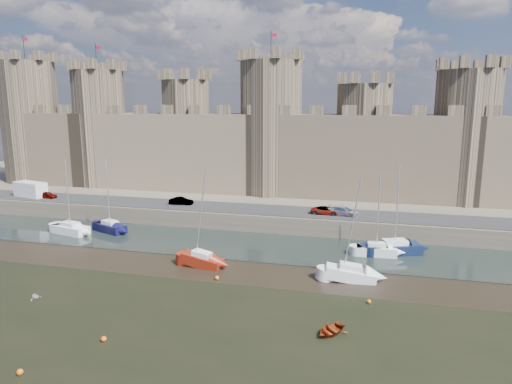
% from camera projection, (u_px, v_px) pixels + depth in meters
% --- Properties ---
extents(ground, '(160.00, 160.00, 0.00)m').
position_uv_depth(ground, '(121.00, 327.00, 38.18)').
color(ground, black).
rests_on(ground, ground).
extents(seaweed_patch, '(70.00, 34.00, 0.01)m').
position_uv_depth(seaweed_patch, '(77.00, 366.00, 32.48)').
color(seaweed_patch, black).
rests_on(seaweed_patch, ground).
extents(water_channel, '(160.00, 12.00, 0.08)m').
position_uv_depth(water_channel, '(216.00, 243.00, 60.99)').
color(water_channel, black).
rests_on(water_channel, ground).
extents(quay, '(160.00, 60.00, 2.50)m').
position_uv_depth(quay, '(273.00, 187.00, 94.98)').
color(quay, '#4C443A').
rests_on(quay, ground).
extents(road, '(160.00, 7.00, 0.10)m').
position_uv_depth(road, '(237.00, 208.00, 70.02)').
color(road, black).
rests_on(road, quay).
extents(castle, '(108.50, 11.00, 29.00)m').
position_uv_depth(castle, '(256.00, 141.00, 81.73)').
color(castle, '#42382B').
rests_on(castle, quay).
extents(car_0, '(3.56, 1.84, 1.16)m').
position_uv_depth(car_0, '(48.00, 195.00, 77.37)').
color(car_0, gray).
rests_on(car_0, quay).
extents(car_1, '(3.88, 1.65, 1.24)m').
position_uv_depth(car_1, '(181.00, 201.00, 72.32)').
color(car_1, gray).
rests_on(car_1, quay).
extents(car_2, '(4.85, 2.64, 1.33)m').
position_uv_depth(car_2, '(344.00, 211.00, 65.37)').
color(car_2, gray).
rests_on(car_2, quay).
extents(car_3, '(4.29, 2.08, 1.18)m').
position_uv_depth(car_3, '(326.00, 211.00, 66.10)').
color(car_3, gray).
rests_on(car_3, quay).
extents(van, '(6.38, 3.75, 2.61)m').
position_uv_depth(van, '(31.00, 190.00, 78.32)').
color(van, silver).
rests_on(van, quay).
extents(sailboat_0, '(6.05, 3.51, 10.63)m').
position_uv_depth(sailboat_0, '(71.00, 228.00, 65.06)').
color(sailboat_0, white).
rests_on(sailboat_0, ground).
extents(sailboat_1, '(5.66, 3.88, 10.57)m').
position_uv_depth(sailboat_1, '(110.00, 227.00, 65.96)').
color(sailboat_1, black).
rests_on(sailboat_1, ground).
extents(sailboat_2, '(4.85, 2.13, 10.23)m').
position_uv_depth(sailboat_2, '(376.00, 250.00, 55.67)').
color(sailboat_2, silver).
rests_on(sailboat_2, ground).
extents(sailboat_3, '(6.81, 4.55, 11.13)m').
position_uv_depth(sailboat_3, '(395.00, 248.00, 56.37)').
color(sailboat_3, black).
rests_on(sailboat_3, ground).
extents(sailboat_4, '(5.00, 2.49, 11.20)m').
position_uv_depth(sailboat_4, '(202.00, 260.00, 52.20)').
color(sailboat_4, maroon).
rests_on(sailboat_4, ground).
extents(sailboat_5, '(5.40, 2.52, 11.30)m').
position_uv_depth(sailboat_5, '(351.00, 273.00, 48.00)').
color(sailboat_5, silver).
rests_on(sailboat_5, ground).
extents(dinghy_3, '(1.52, 1.45, 0.63)m').
position_uv_depth(dinghy_3, '(35.00, 296.00, 43.44)').
color(dinghy_3, beige).
rests_on(dinghy_3, ground).
extents(dinghy_4, '(3.29, 3.57, 0.60)m').
position_uv_depth(dinghy_4, '(331.00, 331.00, 36.93)').
color(dinghy_4, maroon).
rests_on(dinghy_4, ground).
extents(buoy_1, '(0.46, 0.46, 0.46)m').
position_uv_depth(buoy_1, '(217.00, 278.00, 48.26)').
color(buoy_1, orange).
rests_on(buoy_1, ground).
extents(buoy_2, '(0.45, 0.45, 0.45)m').
position_uv_depth(buoy_2, '(20.00, 372.00, 31.36)').
color(buoy_2, '#D05C09').
rests_on(buoy_2, ground).
extents(buoy_3, '(0.40, 0.40, 0.40)m').
position_uv_depth(buoy_3, '(369.00, 302.00, 42.54)').
color(buoy_3, orange).
rests_on(buoy_3, ground).
extents(buoy_4, '(0.45, 0.45, 0.45)m').
position_uv_depth(buoy_4, '(104.00, 339.00, 35.76)').
color(buoy_4, '#E94B0A').
rests_on(buoy_4, ground).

